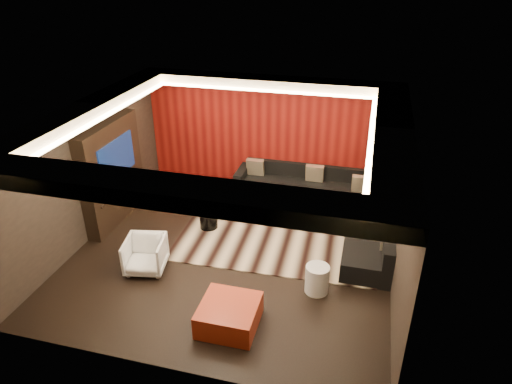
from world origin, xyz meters
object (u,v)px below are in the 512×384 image
(coffee_table, at_px, (314,216))
(drum_stool, at_px, (209,218))
(white_side_table, at_px, (317,279))
(armchair, at_px, (145,255))
(orange_ottoman, at_px, (229,315))
(sectional_sofa, at_px, (333,205))

(coffee_table, bearing_deg, drum_stool, -157.96)
(white_side_table, bearing_deg, drum_stool, 149.27)
(drum_stool, bearing_deg, coffee_table, 22.04)
(coffee_table, xyz_separation_m, armchair, (-2.75, -2.53, 0.22))
(drum_stool, height_order, white_side_table, white_side_table)
(drum_stool, relative_size, armchair, 0.62)
(orange_ottoman, relative_size, sectional_sofa, 0.25)
(orange_ottoman, distance_m, armchair, 2.16)
(white_side_table, bearing_deg, sectional_sofa, 90.23)
(sectional_sofa, bearing_deg, white_side_table, -89.77)
(coffee_table, relative_size, white_side_table, 2.08)
(sectional_sofa, bearing_deg, orange_ottoman, -107.52)
(drum_stool, distance_m, sectional_sofa, 2.76)
(coffee_table, bearing_deg, orange_ottoman, -103.36)
(armchair, bearing_deg, drum_stool, 58.43)
(armchair, bearing_deg, coffee_table, 31.46)
(drum_stool, distance_m, armchair, 1.78)
(orange_ottoman, bearing_deg, drum_stool, 116.02)
(coffee_table, height_order, drum_stool, drum_stool)
(armchair, relative_size, sectional_sofa, 0.20)
(white_side_table, relative_size, orange_ottoman, 0.57)
(coffee_table, distance_m, sectional_sofa, 0.51)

